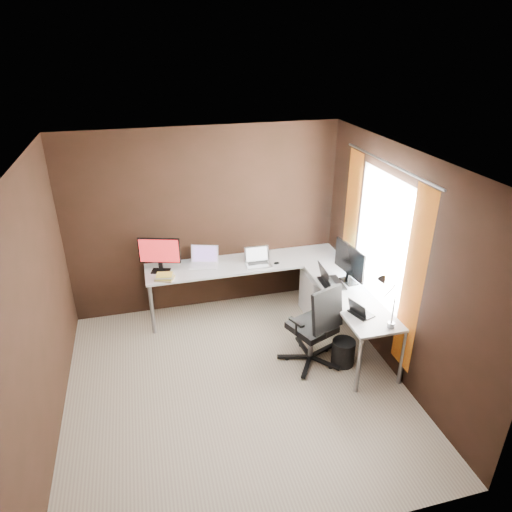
{
  "coord_description": "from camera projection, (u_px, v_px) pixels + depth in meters",
  "views": [
    {
      "loc": [
        -0.77,
        -3.82,
        3.49
      ],
      "look_at": [
        0.48,
        0.95,
        1.08
      ],
      "focal_mm": 32.0,
      "sensor_mm": 36.0,
      "label": 1
    }
  ],
  "objects": [
    {
      "name": "laptop_black_small",
      "position": [
        360.0,
        312.0,
        4.96
      ],
      "size": [
        0.25,
        0.3,
        0.18
      ],
      "rotation": [
        0.0,
        0.0,
        1.89
      ],
      "color": "black",
      "rests_on": "desk"
    },
    {
      "name": "laptop_black_big",
      "position": [
        329.0,
        280.0,
        5.57
      ],
      "size": [
        0.28,
        0.38,
        0.25
      ],
      "rotation": [
        0.0,
        0.0,
        1.53
      ],
      "color": "black",
      "rests_on": "desk"
    },
    {
      "name": "laptop_white",
      "position": [
        204.0,
        261.0,
        6.05
      ],
      "size": [
        0.42,
        0.35,
        0.24
      ],
      "rotation": [
        0.0,
        0.0,
        -0.3
      ],
      "color": "white",
      "rests_on": "desk"
    },
    {
      "name": "desk_lamp",
      "position": [
        386.0,
        295.0,
        4.65
      ],
      "size": [
        0.19,
        0.22,
        0.57
      ],
      "rotation": [
        0.0,
        0.0,
        0.35
      ],
      "color": "slate",
      "rests_on": "desk"
    },
    {
      "name": "mouse_left",
      "position": [
        168.0,
        278.0,
        5.7
      ],
      "size": [
        0.09,
        0.08,
        0.03
      ],
      "primitive_type": "ellipsoid",
      "rotation": [
        0.0,
        0.0,
        -0.35
      ],
      "color": "black",
      "rests_on": "desk"
    },
    {
      "name": "drawer_pedestal",
      "position": [
        320.0,
        294.0,
        6.22
      ],
      "size": [
        0.42,
        0.5,
        0.6
      ],
      "primitive_type": "cube",
      "color": "white",
      "rests_on": "ground"
    },
    {
      "name": "wastebasket",
      "position": [
        343.0,
        352.0,
        5.3
      ],
      "size": [
        0.34,
        0.34,
        0.31
      ],
      "primitive_type": "cylinder",
      "rotation": [
        0.0,
        0.0,
        0.3
      ],
      "color": "black",
      "rests_on": "ground"
    },
    {
      "name": "monitor_left",
      "position": [
        159.0,
        253.0,
        5.78
      ],
      "size": [
        0.52,
        0.22,
        0.46
      ],
      "rotation": [
        0.0,
        0.0,
        -0.3
      ],
      "color": "black",
      "rests_on": "desk"
    },
    {
      "name": "book_stack",
      "position": [
        165.0,
        277.0,
        5.68
      ],
      "size": [
        0.27,
        0.25,
        0.07
      ],
      "rotation": [
        0.0,
        0.0,
        -0.28
      ],
      "color": "tan",
      "rests_on": "desk"
    },
    {
      "name": "laptop_silver",
      "position": [
        258.0,
        260.0,
        6.07
      ],
      "size": [
        0.34,
        0.24,
        0.22
      ],
      "rotation": [
        0.0,
        0.0,
        -0.02
      ],
      "color": "silver",
      "rests_on": "desk"
    },
    {
      "name": "desk",
      "position": [
        282.0,
        278.0,
        5.83
      ],
      "size": [
        2.65,
        2.25,
        0.73
      ],
      "color": "white",
      "rests_on": "ground"
    },
    {
      "name": "room",
      "position": [
        265.0,
        277.0,
        4.6
      ],
      "size": [
        3.6,
        3.6,
        2.5
      ],
      "color": "tan",
      "rests_on": "ground"
    },
    {
      "name": "mouse_corner",
      "position": [
        277.0,
        263.0,
        6.07
      ],
      "size": [
        0.09,
        0.07,
        0.03
      ],
      "primitive_type": "ellipsoid",
      "rotation": [
        0.0,
        0.0,
        0.2
      ],
      "color": "black",
      "rests_on": "desk"
    },
    {
      "name": "office_chair",
      "position": [
        314.0,
        340.0,
        5.27
      ],
      "size": [
        0.59,
        0.62,
        1.05
      ],
      "rotation": [
        0.0,
        0.0,
        0.38
      ],
      "color": "black",
      "rests_on": "ground"
    },
    {
      "name": "monitor_right",
      "position": [
        350.0,
        262.0,
        5.51
      ],
      "size": [
        0.18,
        0.6,
        0.49
      ],
      "rotation": [
        0.0,
        0.0,
        1.71
      ],
      "color": "black",
      "rests_on": "desk"
    }
  ]
}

